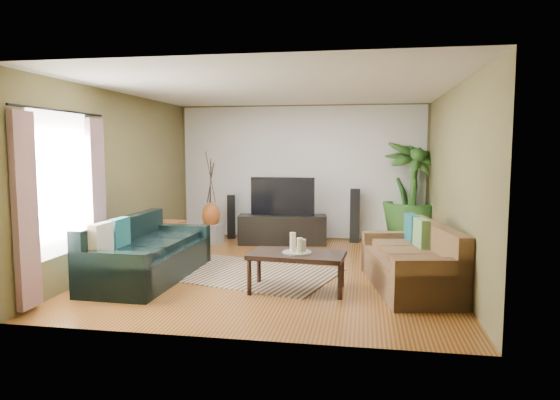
% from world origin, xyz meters
% --- Properties ---
extents(floor, '(5.50, 5.50, 0.00)m').
position_xyz_m(floor, '(0.00, 0.00, 0.00)').
color(floor, '#9A5D27').
rests_on(floor, ground).
extents(ceiling, '(5.50, 5.50, 0.00)m').
position_xyz_m(ceiling, '(0.00, 0.00, 2.70)').
color(ceiling, white).
rests_on(ceiling, ground).
extents(wall_back, '(5.00, 0.00, 5.00)m').
position_xyz_m(wall_back, '(0.00, 2.75, 1.35)').
color(wall_back, brown).
rests_on(wall_back, ground).
extents(wall_front, '(5.00, 0.00, 5.00)m').
position_xyz_m(wall_front, '(0.00, -2.75, 1.35)').
color(wall_front, brown).
rests_on(wall_front, ground).
extents(wall_left, '(0.00, 5.50, 5.50)m').
position_xyz_m(wall_left, '(-2.50, 0.00, 1.35)').
color(wall_left, brown).
rests_on(wall_left, ground).
extents(wall_right, '(0.00, 5.50, 5.50)m').
position_xyz_m(wall_right, '(2.50, 0.00, 1.35)').
color(wall_right, brown).
rests_on(wall_right, ground).
extents(backwall_panel, '(4.90, 0.00, 4.90)m').
position_xyz_m(backwall_panel, '(0.00, 2.74, 1.35)').
color(backwall_panel, white).
rests_on(backwall_panel, ground).
extents(window_pane, '(0.00, 1.80, 1.80)m').
position_xyz_m(window_pane, '(-2.48, -1.60, 1.40)').
color(window_pane, white).
rests_on(window_pane, ground).
extents(curtain_near, '(0.08, 0.35, 2.20)m').
position_xyz_m(curtain_near, '(-2.43, -2.35, 1.15)').
color(curtain_near, gray).
rests_on(curtain_near, ground).
extents(curtain_far, '(0.08, 0.35, 2.20)m').
position_xyz_m(curtain_far, '(-2.43, -0.85, 1.15)').
color(curtain_far, gray).
rests_on(curtain_far, ground).
extents(curtain_rod, '(0.03, 1.90, 0.03)m').
position_xyz_m(curtain_rod, '(-2.43, -1.60, 2.30)').
color(curtain_rod, black).
rests_on(curtain_rod, ground).
extents(sofa_left, '(1.06, 2.35, 0.85)m').
position_xyz_m(sofa_left, '(-1.72, -0.73, 0.42)').
color(sofa_left, black).
rests_on(sofa_left, floor).
extents(sofa_right, '(1.24, 2.10, 0.85)m').
position_xyz_m(sofa_right, '(1.87, -0.67, 0.42)').
color(sofa_right, brown).
rests_on(sofa_right, floor).
extents(area_rug, '(2.77, 2.29, 0.01)m').
position_xyz_m(area_rug, '(-0.36, -0.27, 0.01)').
color(area_rug, tan).
rests_on(area_rug, floor).
extents(coffee_table, '(1.27, 0.76, 0.50)m').
position_xyz_m(coffee_table, '(0.43, -1.01, 0.25)').
color(coffee_table, black).
rests_on(coffee_table, floor).
extents(candle_tray, '(0.38, 0.38, 0.02)m').
position_xyz_m(candle_tray, '(0.43, -1.01, 0.50)').
color(candle_tray, gray).
rests_on(candle_tray, coffee_table).
extents(candle_tall, '(0.08, 0.08, 0.24)m').
position_xyz_m(candle_tall, '(0.37, -0.98, 0.63)').
color(candle_tall, white).
rests_on(candle_tall, candle_tray).
extents(candle_mid, '(0.08, 0.08, 0.19)m').
position_xyz_m(candle_mid, '(0.47, -1.05, 0.61)').
color(candle_mid, beige).
rests_on(candle_mid, candle_tray).
extents(candle_short, '(0.08, 0.08, 0.15)m').
position_xyz_m(candle_short, '(0.50, -0.95, 0.59)').
color(candle_short, '#EDE5C8').
rests_on(candle_short, candle_tray).
extents(tv_stand, '(1.72, 0.69, 0.56)m').
position_xyz_m(tv_stand, '(-0.27, 2.08, 0.28)').
color(tv_stand, black).
rests_on(tv_stand, floor).
extents(television, '(1.23, 0.07, 0.73)m').
position_xyz_m(television, '(-0.27, 2.10, 0.92)').
color(television, black).
rests_on(television, tv_stand).
extents(speaker_left, '(0.20, 0.21, 0.88)m').
position_xyz_m(speaker_left, '(-1.40, 2.50, 0.44)').
color(speaker_left, black).
rests_on(speaker_left, floor).
extents(speaker_right, '(0.19, 0.21, 1.05)m').
position_xyz_m(speaker_right, '(1.10, 2.50, 0.52)').
color(speaker_right, black).
rests_on(speaker_right, floor).
extents(potted_plant, '(1.48, 1.48, 1.99)m').
position_xyz_m(potted_plant, '(2.15, 2.50, 0.99)').
color(potted_plant, '#27501A').
rests_on(potted_plant, floor).
extents(plant_pot, '(0.37, 0.37, 0.29)m').
position_xyz_m(plant_pot, '(2.15, 2.50, 0.14)').
color(plant_pot, black).
rests_on(plant_pot, floor).
extents(pedestal, '(0.44, 0.44, 0.38)m').
position_xyz_m(pedestal, '(-1.64, 1.89, 0.19)').
color(pedestal, '#979795').
rests_on(pedestal, floor).
extents(vase, '(0.34, 0.34, 0.48)m').
position_xyz_m(vase, '(-1.64, 1.89, 0.55)').
color(vase, '#96471B').
rests_on(vase, pedestal).
extents(side_table, '(0.55, 0.55, 0.54)m').
position_xyz_m(side_table, '(-2.17, 1.04, 0.27)').
color(side_table, '#975131').
rests_on(side_table, floor).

